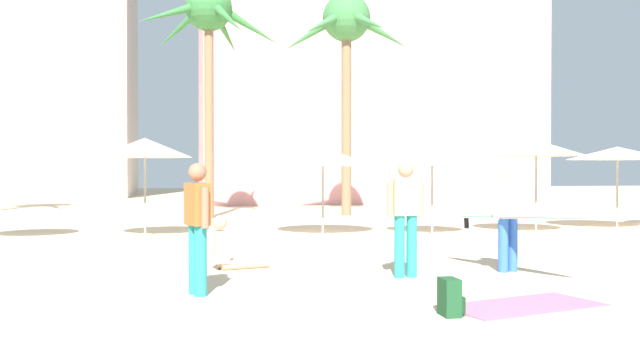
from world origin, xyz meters
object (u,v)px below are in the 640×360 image
palm_tree_far_left (209,24)px  palm_tree_left (346,32)px  cafe_umbrella_0 (432,157)px  person_mid_center (230,250)px  cafe_umbrella_2 (323,157)px  person_far_left (198,222)px  cafe_umbrella_1 (145,148)px  backpack (450,298)px  person_near_left (406,214)px  cafe_umbrella_4 (617,153)px  person_mid_right (512,215)px  beach_towel (523,305)px  cafe_umbrella_6 (536,148)px

palm_tree_far_left → palm_tree_left: size_ratio=1.00×
cafe_umbrella_0 → person_mid_center: (-5.44, -4.89, -1.67)m
palm_tree_far_left → cafe_umbrella_2: palm_tree_far_left is taller
person_mid_center → person_far_left: bearing=-118.0°
cafe_umbrella_1 → backpack: cafe_umbrella_1 is taller
palm_tree_far_left → person_mid_center: 13.72m
palm_tree_left → person_mid_center: 14.86m
palm_tree_left → person_near_left: bearing=-100.3°
palm_tree_left → cafe_umbrella_0: (0.37, -7.54, -4.69)m
cafe_umbrella_4 → backpack: (-9.01, -9.55, -1.91)m
person_mid_right → palm_tree_far_left: bearing=-179.1°
cafe_umbrella_1 → cafe_umbrella_4: cafe_umbrella_1 is taller
palm_tree_far_left → backpack: palm_tree_far_left is taller
person_mid_right → person_far_left: person_far_left is taller
beach_towel → person_far_left: bearing=158.3°
beach_towel → backpack: bearing=-163.1°
beach_towel → person_mid_right: 2.80m
cafe_umbrella_6 → backpack: 10.97m
cafe_umbrella_2 → person_mid_center: 6.37m
person_mid_right → person_mid_center: size_ratio=2.92×
palm_tree_far_left → beach_towel: (3.08, -15.88, -6.68)m
person_near_left → backpack: bearing=-13.3°
person_near_left → cafe_umbrella_0: bearing=150.5°
palm_tree_left → cafe_umbrella_6: size_ratio=3.23×
beach_towel → person_mid_center: (-3.23, 3.73, 0.30)m
palm_tree_left → cafe_umbrella_6: palm_tree_left is taller
cafe_umbrella_2 → person_near_left: bearing=-91.5°
palm_tree_far_left → person_mid_center: palm_tree_far_left is taller
person_far_left → backpack: bearing=-54.9°
person_near_left → cafe_umbrella_1: bearing=-154.7°
backpack → person_near_left: size_ratio=0.24×
cafe_umbrella_1 → person_near_left: (4.22, -7.25, -1.23)m
cafe_umbrella_4 → person_mid_center: cafe_umbrella_4 is taller
person_near_left → cafe_umbrella_4: bearing=123.8°
cafe_umbrella_4 → person_near_left: 11.11m
cafe_umbrella_4 → palm_tree_far_left: bearing=148.9°
cafe_umbrella_2 → person_far_left: cafe_umbrella_2 is taller
beach_towel → person_mid_center: 4.94m
cafe_umbrella_4 → person_mid_center: 12.58m
cafe_umbrella_0 → palm_tree_far_left: bearing=126.1°
backpack → cafe_umbrella_2: bearing=87.9°
cafe_umbrella_0 → person_mid_center: size_ratio=2.25×
cafe_umbrella_6 → beach_towel: bearing=-120.6°
palm_tree_far_left → cafe_umbrella_6: (8.14, -7.33, -4.47)m
cafe_umbrella_6 → person_far_left: (-8.86, -7.04, -1.27)m
cafe_umbrella_2 → person_far_left: bearing=-113.1°
cafe_umbrella_0 → palm_tree_left: bearing=92.8°
palm_tree_left → beach_towel: 17.58m
beach_towel → person_mid_right: (1.12, 2.40, 0.91)m
cafe_umbrella_4 → person_mid_right: cafe_umbrella_4 is taller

